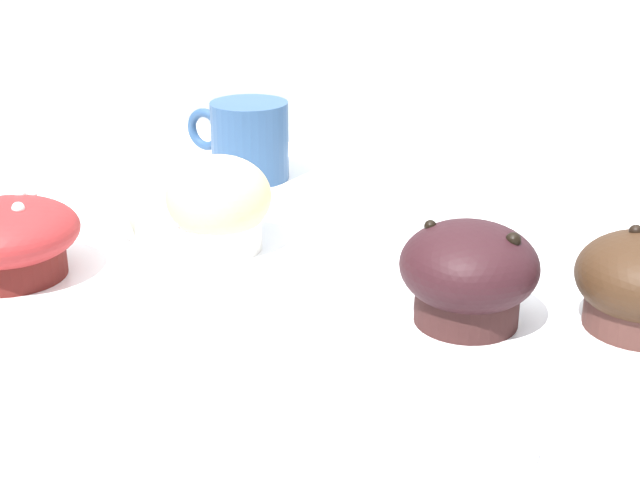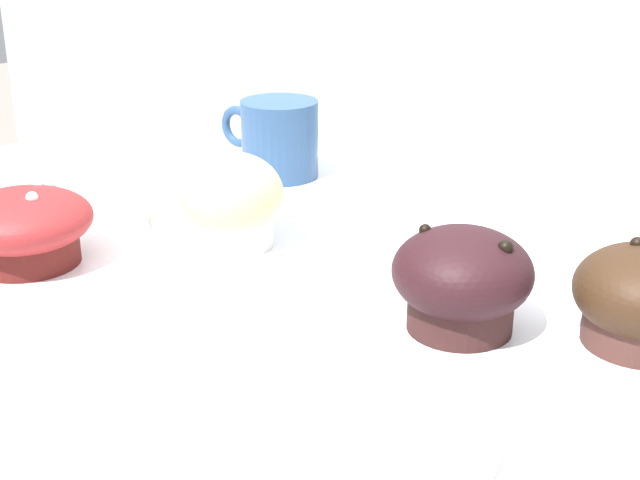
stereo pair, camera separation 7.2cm
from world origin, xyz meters
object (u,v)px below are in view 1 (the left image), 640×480
Objects in this scene: muffin_front_center at (221,204)px; coffee_cup at (248,139)px; serving_plate at (381,423)px; muffin_back_left at (469,274)px; muffin_back_right at (9,238)px.

muffin_front_center and coffee_cup have the same top height.
muffin_front_center reaches higher than serving_plate.
muffin_front_center is 0.50× the size of serving_plate.
serving_plate is at bearing -37.80° from coffee_cup.
muffin_back_left reaches higher than serving_plate.
coffee_cup reaches higher than muffin_back_right.
serving_plate is at bearing -27.58° from muffin_front_center.
muffin_back_right is 0.33m from coffee_cup.
muffin_back_left is 0.17m from serving_plate.
muffin_front_center is 0.80× the size of muffin_back_right.
muffin_back_left is (0.25, 0.01, -0.00)m from muffin_front_center.
serving_plate is at bearing 1.42° from muffin_back_right.
muffin_back_left is 0.41m from coffee_cup.
muffin_back_left is 0.88× the size of muffin_back_right.
coffee_cup is 0.53m from serving_plate.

